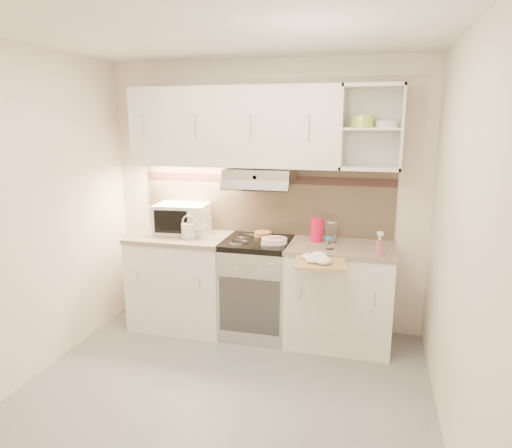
% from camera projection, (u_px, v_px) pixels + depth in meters
% --- Properties ---
extents(ground, '(3.00, 3.00, 0.00)m').
position_uv_depth(ground, '(220.00, 399.00, 3.28)').
color(ground, gray).
rests_on(ground, ground).
extents(room_shell, '(3.04, 2.84, 2.52)m').
position_uv_depth(room_shell, '(233.00, 167.00, 3.27)').
color(room_shell, white).
rests_on(room_shell, ground).
extents(base_cabinet_left, '(0.90, 0.60, 0.86)m').
position_uv_depth(base_cabinet_left, '(182.00, 282.00, 4.41)').
color(base_cabinet_left, white).
rests_on(base_cabinet_left, ground).
extents(worktop_left, '(0.92, 0.62, 0.04)m').
position_uv_depth(worktop_left, '(180.00, 237.00, 4.31)').
color(worktop_left, gray).
rests_on(worktop_left, base_cabinet_left).
extents(base_cabinet_right, '(0.90, 0.60, 0.86)m').
position_uv_depth(base_cabinet_right, '(339.00, 297.00, 4.04)').
color(base_cabinet_right, white).
rests_on(base_cabinet_right, ground).
extents(worktop_right, '(0.92, 0.62, 0.04)m').
position_uv_depth(worktop_right, '(341.00, 248.00, 3.95)').
color(worktop_right, gray).
rests_on(worktop_right, base_cabinet_right).
extents(electric_range, '(0.60, 0.60, 0.90)m').
position_uv_depth(electric_range, '(257.00, 287.00, 4.22)').
color(electric_range, '#B7B7BC').
rests_on(electric_range, ground).
extents(microwave, '(0.52, 0.40, 0.28)m').
position_uv_depth(microwave, '(183.00, 218.00, 4.39)').
color(microwave, white).
rests_on(microwave, worktop_left).
extents(watering_can, '(0.25, 0.13, 0.22)m').
position_uv_depth(watering_can, '(189.00, 230.00, 4.18)').
color(watering_can, silver).
rests_on(watering_can, worktop_left).
extents(plate_stack, '(0.23, 0.23, 0.05)m').
position_uv_depth(plate_stack, '(274.00, 241.00, 4.02)').
color(plate_stack, white).
rests_on(plate_stack, electric_range).
extents(bread_loaf, '(0.16, 0.16, 0.04)m').
position_uv_depth(bread_loaf, '(263.00, 234.00, 4.27)').
color(bread_loaf, '#B2724C').
rests_on(bread_loaf, electric_range).
extents(pink_pitcher, '(0.11, 0.11, 0.21)m').
position_uv_depth(pink_pitcher, '(317.00, 230.00, 4.06)').
color(pink_pitcher, red).
rests_on(pink_pitcher, worktop_right).
extents(glass_jar, '(0.10, 0.10, 0.20)m').
position_uv_depth(glass_jar, '(331.00, 231.00, 4.03)').
color(glass_jar, silver).
rests_on(glass_jar, worktop_right).
extents(spice_jar, '(0.07, 0.07, 0.10)m').
position_uv_depth(spice_jar, '(330.00, 243.00, 3.83)').
color(spice_jar, white).
rests_on(spice_jar, worktop_right).
extents(spray_bottle, '(0.08, 0.08, 0.21)m').
position_uv_depth(spray_bottle, '(379.00, 245.00, 3.64)').
color(spray_bottle, pink).
rests_on(spray_bottle, worktop_right).
extents(cutting_board, '(0.42, 0.38, 0.02)m').
position_uv_depth(cutting_board, '(320.00, 263.00, 3.56)').
color(cutting_board, tan).
rests_on(cutting_board, base_cabinet_right).
extents(dish_towel, '(0.29, 0.26, 0.07)m').
position_uv_depth(dish_towel, '(315.00, 257.00, 3.56)').
color(dish_towel, white).
rests_on(dish_towel, cutting_board).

